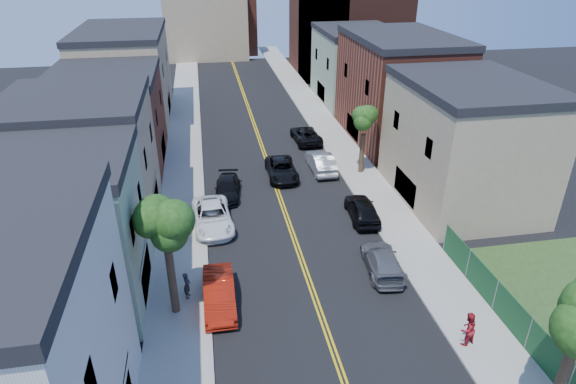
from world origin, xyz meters
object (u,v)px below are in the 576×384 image
grey_car_left (212,210)px  grey_car_right (382,261)px  white_pickup (212,217)px  black_suv_lane (282,169)px  black_car_left (227,188)px  red_sedan (219,293)px  black_car_right (362,209)px  dark_car_right_far (306,135)px  pedestrian_right (468,329)px  silver_car_right (321,162)px  pedestrian_left (187,285)px

grey_car_left → grey_car_right: size_ratio=0.81×
white_pickup → black_suv_lane: bearing=46.1°
black_car_left → white_pickup: bearing=-99.5°
red_sedan → grey_car_left: bearing=90.7°
grey_car_left → white_pickup: bearing=-91.3°
grey_car_left → red_sedan: bearing=-91.0°
black_car_right → dark_car_right_far: size_ratio=0.90×
dark_car_right_far → pedestrian_right: size_ratio=2.80×
black_car_right → pedestrian_right: size_ratio=2.52×
silver_car_right → pedestrian_right: size_ratio=2.71×
grey_car_left → black_car_right: black_car_right is taller
pedestrian_left → silver_car_right: bearing=-25.4°
silver_car_right → black_suv_lane: (-3.71, -0.72, -0.11)m
silver_car_right → black_suv_lane: size_ratio=0.97×
white_pickup → pedestrian_right: 18.66m
black_car_right → pedestrian_left: 14.58m
red_sedan → silver_car_right: silver_car_right is taller
black_suv_lane → black_car_left: bearing=-149.8°
red_sedan → pedestrian_right: size_ratio=2.58×
pedestrian_left → grey_car_left: bearing=-0.1°
black_car_left → pedestrian_right: (10.84, -18.73, 0.42)m
silver_car_right → pedestrian_left: (-11.74, -16.04, 0.12)m
red_sedan → grey_car_right: (10.18, 1.50, -0.09)m
black_car_left → pedestrian_left: size_ratio=2.91×
grey_car_left → black_suv_lane: black_suv_lane is taller
silver_car_right → grey_car_left: bearing=34.5°
grey_car_left → black_car_right: 11.17m
black_suv_lane → dark_car_right_far: bearing=65.0°
white_pickup → black_car_left: bearing=70.0°
white_pickup → grey_car_left: bearing=86.4°
black_car_right → pedestrian_left: pedestrian_left is taller
grey_car_right → black_suv_lane: bearing=-68.5°
black_car_right → dark_car_right_far: black_car_right is taller
grey_car_left → black_car_left: bearing=67.2°
white_pickup → dark_car_right_far: white_pickup is taller
black_car_left → black_car_right: bearing=-22.5°
black_car_right → pedestrian_left: size_ratio=2.95×
silver_car_right → black_car_right: bearing=95.9°
red_sedan → grey_car_left: (-0.04, 9.91, -0.13)m
red_sedan → grey_car_left: size_ratio=1.22×
black_car_right → white_pickup: bearing=-0.3°
black_car_right → pedestrian_right: (1.20, -13.31, 0.29)m
grey_car_right → black_car_right: 6.48m
white_pickup → grey_car_left: size_ratio=1.44×
grey_car_left → black_car_left: size_ratio=0.85×
grey_car_left → pedestrian_left: pedestrian_left is taller
grey_car_left → black_suv_lane: 8.87m
grey_car_right → black_suv_lane: black_suv_lane is taller
grey_car_left → dark_car_right_far: bearing=53.3°
red_sedan → dark_car_right_far: red_sedan is taller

